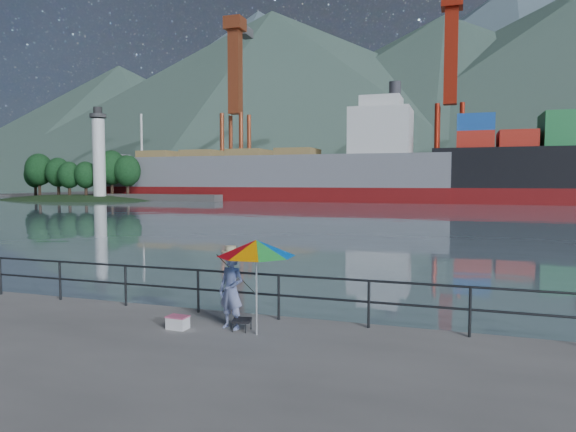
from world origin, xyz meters
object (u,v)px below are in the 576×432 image
(beach_umbrella, at_px, (256,248))
(bulk_carrier, at_px, (280,174))
(cooler_bag, at_px, (178,323))
(fisherman, at_px, (231,291))

(beach_umbrella, bearing_deg, bulk_carrier, 108.98)
(cooler_bag, relative_size, bulk_carrier, 0.01)
(bulk_carrier, bearing_deg, cooler_bag, -72.30)
(beach_umbrella, distance_m, cooler_bag, 2.37)
(fisherman, height_order, cooler_bag, fisherman)
(bulk_carrier, bearing_deg, fisherman, -71.44)
(beach_umbrella, distance_m, bulk_carrier, 74.75)
(beach_umbrella, xyz_separation_m, bulk_carrier, (-24.31, 70.65, 2.28))
(fisherman, distance_m, cooler_bag, 1.31)
(fisherman, bearing_deg, cooler_bag, -147.06)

